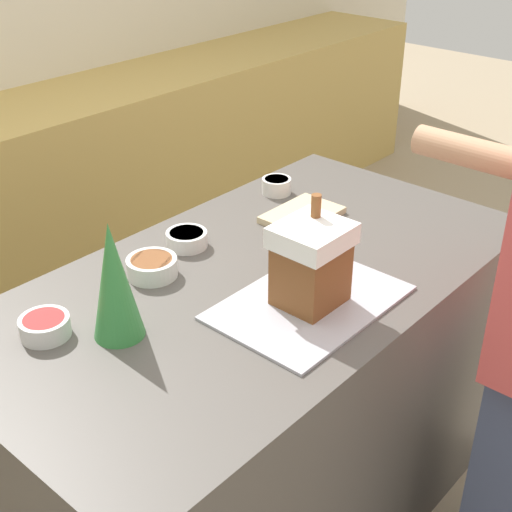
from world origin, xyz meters
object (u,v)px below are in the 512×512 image
object	(u,v)px
decorative_tree	(114,281)
candy_bowl_near_tray_right	(187,238)
baking_tray	(309,302)
candy_bowl_front_corner	(276,185)
cookbook	(302,215)
candy_bowl_near_tray_left	(152,266)
candy_bowl_far_left	(45,326)
gingerbread_house	(311,262)

from	to	relation	value
decorative_tree	candy_bowl_near_tray_right	world-z (taller)	decorative_tree
baking_tray	candy_bowl_front_corner	distance (m)	0.65
decorative_tree	cookbook	bearing A→B (deg)	4.58
baking_tray	candy_bowl_near_tray_right	size ratio (longest dim) A/B	4.04
candy_bowl_near_tray_left	baking_tray	bearing A→B (deg)	-67.08
candy_bowl_near_tray_left	cookbook	bearing A→B (deg)	-8.94
candy_bowl_near_tray_right	candy_bowl_far_left	xyz separation A→B (m)	(-0.50, -0.07, 0.00)
gingerbread_house	candy_bowl_far_left	bearing A→B (deg)	143.71
decorative_tree	candy_bowl_near_tray_right	bearing A→B (deg)	25.89
baking_tray	candy_bowl_near_tray_left	world-z (taller)	candy_bowl_near_tray_left
baking_tray	decorative_tree	world-z (taller)	decorative_tree
candy_bowl_near_tray_left	candy_bowl_far_left	bearing A→B (deg)	-176.63
gingerbread_house	decorative_tree	bearing A→B (deg)	147.52
cookbook	gingerbread_house	bearing A→B (deg)	-139.48
candy_bowl_far_left	candy_bowl_near_tray_left	distance (m)	0.34
baking_tray	candy_bowl_near_tray_left	size ratio (longest dim) A/B	3.54
baking_tray	candy_bowl_near_tray_left	distance (m)	0.42
candy_bowl_far_left	cookbook	world-z (taller)	candy_bowl_far_left
baking_tray	candy_bowl_near_tray_right	xyz separation A→B (m)	(0.01, 0.43, 0.02)
candy_bowl_far_left	candy_bowl_near_tray_left	size ratio (longest dim) A/B	0.87
baking_tray	decorative_tree	xyz separation A→B (m)	(-0.38, 0.25, 0.14)
candy_bowl_near_tray_left	candy_bowl_front_corner	xyz separation A→B (m)	(0.61, 0.09, 0.00)
cookbook	candy_bowl_near_tray_left	bearing A→B (deg)	171.06
candy_bowl_front_corner	gingerbread_house	bearing A→B (deg)	-132.79
candy_bowl_near_tray_right	cookbook	world-z (taller)	candy_bowl_near_tray_right
candy_bowl_near_tray_right	candy_bowl_far_left	bearing A→B (deg)	-172.34
baking_tray	gingerbread_house	bearing A→B (deg)	29.79
gingerbread_house	cookbook	size ratio (longest dim) A/B	1.12
decorative_tree	candy_bowl_front_corner	world-z (taller)	decorative_tree
baking_tray	gingerbread_house	xyz separation A→B (m)	(0.00, 0.00, 0.11)
candy_bowl_far_left	decorative_tree	bearing A→B (deg)	-46.79
baking_tray	candy_bowl_front_corner	bearing A→B (deg)	47.20
candy_bowl_near_tray_right	candy_bowl_front_corner	world-z (taller)	candy_bowl_front_corner
candy_bowl_near_tray_right	candy_bowl_front_corner	distance (m)	0.44
candy_bowl_near_tray_right	candy_bowl_front_corner	xyz separation A→B (m)	(0.44, 0.04, 0.00)
candy_bowl_front_corner	decorative_tree	bearing A→B (deg)	-164.24
gingerbread_house	candy_bowl_near_tray_left	size ratio (longest dim) A/B	1.99
gingerbread_house	candy_bowl_far_left	world-z (taller)	gingerbread_house
candy_bowl_near_tray_left	cookbook	xyz separation A→B (m)	(0.52, -0.08, -0.02)
gingerbread_house	candy_bowl_front_corner	size ratio (longest dim) A/B	2.79
gingerbread_house	candy_bowl_far_left	distance (m)	0.63
baking_tray	candy_bowl_near_tray_right	world-z (taller)	candy_bowl_near_tray_right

